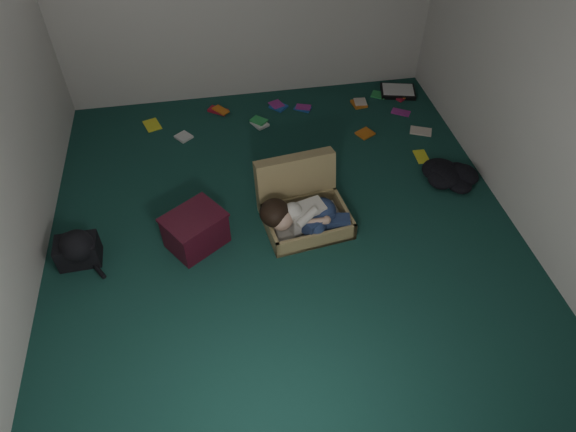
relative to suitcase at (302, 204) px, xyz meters
name	(u,v)px	position (x,y,z in m)	size (l,w,h in m)	color
floor	(285,232)	(-0.18, -0.16, -0.16)	(4.50, 4.50, 0.00)	#163F37
wall_front	(384,427)	(-0.18, -2.41, 1.14)	(4.50, 4.50, 0.00)	silver
wall_right	(552,77)	(1.82, -0.16, 1.14)	(4.50, 4.50, 0.00)	silver
suitcase	(302,204)	(0.00, 0.00, 0.00)	(0.79, 0.78, 0.52)	tan
person	(304,216)	(-0.03, -0.18, 0.04)	(0.78, 0.38, 0.32)	silver
maroon_bin	(195,230)	(-0.93, -0.16, 0.01)	(0.59, 0.57, 0.32)	#400D1B
backpack	(78,250)	(-1.88, -0.18, -0.03)	(0.41, 0.33, 0.25)	black
clothing_pile	(455,175)	(1.52, 0.22, -0.08)	(0.46, 0.37, 0.15)	black
paper_tray	(398,91)	(1.49, 1.79, -0.13)	(0.45, 0.38, 0.05)	black
book_scatter	(319,118)	(0.48, 1.45, -0.15)	(3.04, 1.38, 0.02)	yellow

